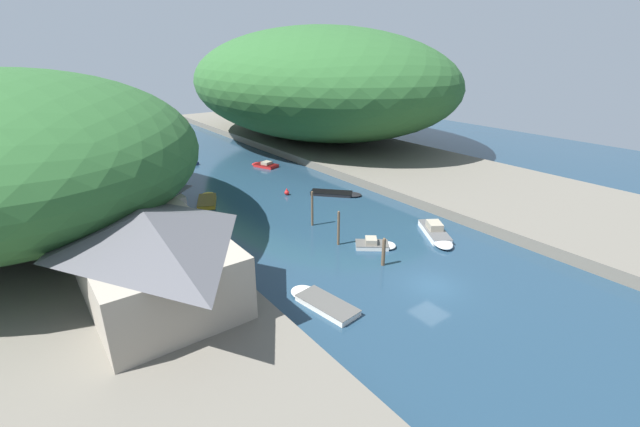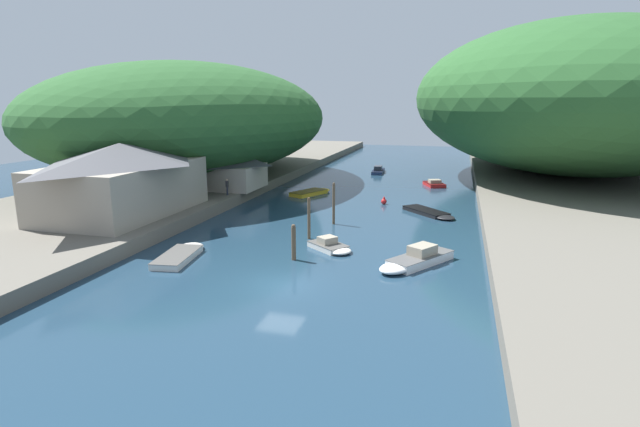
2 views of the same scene
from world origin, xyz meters
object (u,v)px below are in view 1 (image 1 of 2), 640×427
(person_on_quay, at_px, (174,220))
(boat_near_quay, at_px, (320,301))
(boat_red_skiff, at_px, (338,194))
(boat_white_cruiser, at_px, (376,244))
(boat_mid_channel, at_px, (437,234))
(boathouse_shed, at_px, (140,199))
(channel_buoy_near, at_px, (287,192))
(waterfront_building, at_px, (150,252))
(boat_cabin_cruiser, at_px, (207,200))
(boat_far_right_bank, at_px, (186,160))
(boat_open_rowboat, at_px, (264,165))

(person_on_quay, bearing_deg, boat_near_quay, -175.14)
(boat_red_skiff, distance_m, person_on_quay, 20.65)
(boat_white_cruiser, height_order, boat_mid_channel, boat_mid_channel)
(boat_red_skiff, bearing_deg, boat_mid_channel, 46.49)
(boathouse_shed, height_order, boat_white_cruiser, boathouse_shed)
(boat_red_skiff, bearing_deg, boathouse_shed, -50.00)
(boat_near_quay, distance_m, channel_buoy_near, 24.33)
(boat_red_skiff, height_order, person_on_quay, person_on_quay)
(waterfront_building, height_order, boat_red_skiff, waterfront_building)
(boat_red_skiff, bearing_deg, waterfront_building, -18.72)
(boathouse_shed, distance_m, channel_buoy_near, 17.59)
(boat_white_cruiser, xyz_separation_m, boat_near_quay, (-9.60, -4.42, -0.06))
(boat_near_quay, distance_m, boat_cabin_cruiser, 25.43)
(boat_cabin_cruiser, relative_size, person_on_quay, 3.52)
(boat_red_skiff, bearing_deg, boat_cabin_cruiser, -70.69)
(boat_far_right_bank, xyz_separation_m, channel_buoy_near, (4.25, -23.34, 0.02))
(boathouse_shed, relative_size, channel_buoy_near, 8.61)
(boathouse_shed, distance_m, boat_white_cruiser, 23.10)
(boat_far_right_bank, height_order, channel_buoy_near, boat_far_right_bank)
(waterfront_building, distance_m, boat_open_rowboat, 37.86)
(boat_near_quay, height_order, boat_cabin_cruiser, boat_cabin_cruiser)
(boat_white_cruiser, bearing_deg, boat_red_skiff, -166.58)
(boat_open_rowboat, bearing_deg, boat_white_cruiser, -121.42)
(waterfront_building, distance_m, boat_cabin_cruiser, 22.26)
(boat_far_right_bank, xyz_separation_m, boat_mid_channel, (9.10, -42.57, 0.07))
(boat_far_right_bank, bearing_deg, waterfront_building, -116.29)
(boat_white_cruiser, xyz_separation_m, person_on_quay, (-14.16, 12.35, 1.80))
(boat_mid_channel, distance_m, person_on_quay, 24.90)
(boathouse_shed, height_order, boat_far_right_bank, boathouse_shed)
(waterfront_building, height_order, boathouse_shed, waterfront_building)
(waterfront_building, bearing_deg, boat_mid_channel, -9.39)
(boat_mid_channel, bearing_deg, boat_red_skiff, -57.91)
(boat_mid_channel, relative_size, channel_buoy_near, 7.20)
(boat_far_right_bank, bearing_deg, boat_mid_channel, -81.56)
(channel_buoy_near, xyz_separation_m, person_on_quay, (-15.49, -4.96, 1.74))
(boat_white_cruiser, bearing_deg, waterfront_building, -58.20)
(waterfront_building, relative_size, boat_red_skiff, 2.57)
(boat_cabin_cruiser, bearing_deg, boat_white_cruiser, -45.01)
(boat_cabin_cruiser, bearing_deg, boat_mid_channel, -33.83)
(boat_mid_channel, bearing_deg, boathouse_shed, -6.78)
(boat_red_skiff, xyz_separation_m, boat_near_quay, (-15.97, -17.99, 0.04))
(boat_red_skiff, xyz_separation_m, boat_far_right_bank, (-9.29, 27.09, 0.14))
(boat_mid_channel, height_order, boat_cabin_cruiser, boat_mid_channel)
(boat_red_skiff, relative_size, boat_cabin_cruiser, 0.98)
(boat_near_quay, bearing_deg, boat_mid_channel, 0.64)
(boat_red_skiff, height_order, boat_cabin_cruiser, boat_cabin_cruiser)
(boathouse_shed, bearing_deg, person_on_quay, -65.77)
(boathouse_shed, relative_size, boat_white_cruiser, 1.93)
(waterfront_building, distance_m, boathouse_shed, 14.48)
(boat_open_rowboat, relative_size, boat_mid_channel, 0.74)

